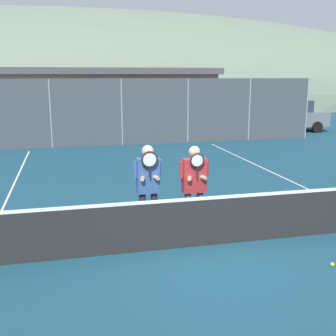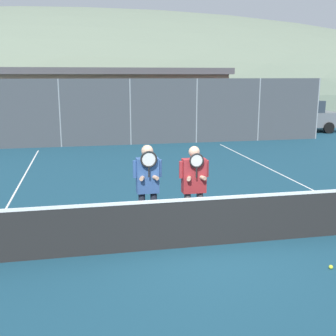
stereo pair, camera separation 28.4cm
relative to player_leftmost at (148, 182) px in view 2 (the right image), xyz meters
The scene contains 14 objects.
ground_plane 1.62m from the player_leftmost, 39.28° to the right, with size 120.00×120.00×0.00m, color navy.
hill_distant 53.61m from the player_leftmost, 88.99° to the left, with size 114.90×63.84×22.34m.
clubhouse_building 18.55m from the player_leftmost, 90.89° to the left, with size 15.65×5.50×3.48m.
fence_back 11.04m from the player_leftmost, 85.09° to the left, with size 18.32×0.06×2.92m.
tennis_net 1.35m from the player_leftmost, 39.28° to the right, with size 10.65×0.09×1.03m.
court_line_left_sideline 3.90m from the player_leftmost, 143.54° to the left, with size 0.05×16.00×0.01m, color white.
court_line_right_sideline 5.49m from the player_leftmost, 24.44° to the left, with size 0.05×16.00×0.01m, color white.
player_leftmost is the anchor object (origin of this frame).
player_center_left 0.89m from the player_leftmost, ahead, with size 0.59×0.34×1.74m.
car_far_left 14.01m from the player_leftmost, 107.36° to the left, with size 4.47×2.09×1.72m.
car_left_of_center 13.58m from the player_leftmost, 86.78° to the left, with size 4.33×2.08×1.76m.
car_center 14.71m from the player_leftmost, 68.10° to the left, with size 4.03×2.03×1.73m.
car_right_of_center 16.99m from the player_leftmost, 52.62° to the left, with size 4.54×1.92×1.73m.
tennis_ball_on_court 3.53m from the player_leftmost, 38.11° to the right, with size 0.07×0.07×0.07m.
Camera 2 is at (-2.12, -6.94, 3.06)m, focal length 45.00 mm.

